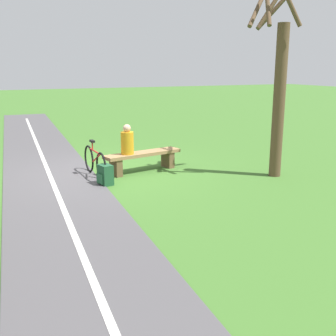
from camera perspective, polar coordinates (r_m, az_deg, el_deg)
The scene contains 8 objects.
ground_plane at distance 10.29m, azimuth -8.94°, elevation -0.63°, with size 80.00×80.00×0.00m, color #3D6B28.
paved_path at distance 6.26m, azimuth -12.26°, elevation -10.35°, with size 2.09×36.00×0.02m, color #4C494C.
path_centre_line at distance 6.25m, azimuth -12.26°, elevation -10.27°, with size 0.10×32.00×0.00m, color silver.
bench at distance 10.24m, azimuth -3.49°, elevation 1.43°, with size 2.06×0.79×0.49m.
person_seated at distance 9.93m, azimuth -5.64°, elevation 3.68°, with size 0.36×0.36×0.72m.
bicycle at distance 9.88m, azimuth -10.05°, elevation 0.85°, with size 0.11×1.62×0.85m.
backpack at distance 9.17m, azimuth -8.66°, elevation -0.96°, with size 0.33×0.38×0.45m.
tree_mid_field at distance 9.92m, azimuth 14.89°, elevation 11.23°, with size 1.54×1.26×4.63m.
Camera 1 is at (2.65, 9.61, 2.54)m, focal length 44.24 mm.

